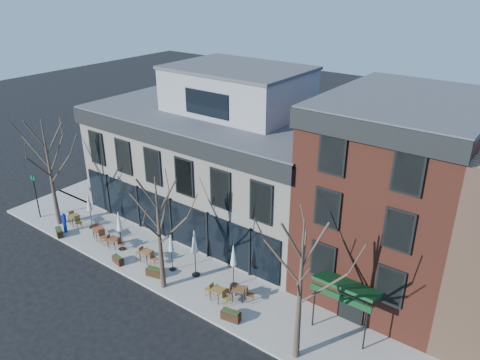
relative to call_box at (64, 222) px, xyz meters
The scene contains 25 objects.
ground 8.00m from the call_box, 27.23° to the left, with size 120.00×120.00×0.00m, color black.
sidewalk_front 10.45m from the call_box, ahead, with size 33.50×4.70×0.15m, color gray.
sidewalk_side 10.54m from the call_box, 113.49° to the left, with size 4.50×12.00×0.15m, color gray.
corner_building 11.87m from the call_box, 50.65° to the left, with size 18.39×10.39×11.10m.
red_brick_building 22.33m from the call_box, 23.24° to the left, with size 8.20×11.78×11.18m.
tree_corner 3.62m from the call_box, 163.20° to the left, with size 3.93×3.98×7.92m.
tree_mid 10.47m from the call_box, ahead, with size 3.50×3.55×7.04m.
tree_right 19.32m from the call_box, ahead, with size 3.72×3.77×7.48m.
sign_pole 3.62m from the call_box, behind, with size 0.50×0.10×3.40m.
call_box is the anchor object (origin of this frame).
cafe_set_0 1.12m from the call_box, 107.82° to the left, with size 1.81×0.84×0.93m.
cafe_set_1 2.84m from the call_box, 17.90° to the left, with size 1.89×0.98×0.97m.
cafe_set_2 4.47m from the call_box, ahead, with size 1.65×0.77×0.85m.
cafe_set_3 7.45m from the call_box, ahead, with size 1.76×0.72×0.92m.
cafe_set_4 13.43m from the call_box, ahead, with size 1.72×0.70×0.91m.
cafe_set_5 14.40m from the call_box, ahead, with size 1.78×1.02×0.92m.
umbrella_0 2.13m from the call_box, 54.75° to the left, with size 0.44×0.44×2.72m.
umbrella_1 5.21m from the call_box, 10.17° to the left, with size 0.45×0.45×2.82m.
umbrella_2 9.45m from the call_box, ahead, with size 0.42×0.42×2.63m.
umbrella_3 11.07m from the call_box, ahead, with size 0.50×0.50×3.13m.
umbrella_4 13.54m from the call_box, ahead, with size 0.44×0.44×2.75m.
planter_0 0.78m from the call_box, 79.36° to the right, with size 1.02×0.74×0.53m.
planter_1 6.09m from the call_box, ahead, with size 0.94×0.50×0.50m.
planter_2 8.91m from the call_box, ahead, with size 1.08×0.66×0.57m.
planter_3 15.01m from the call_box, ahead, with size 1.11×0.61×0.59m.
Camera 1 is at (20.12, -19.16, 17.14)m, focal length 35.00 mm.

